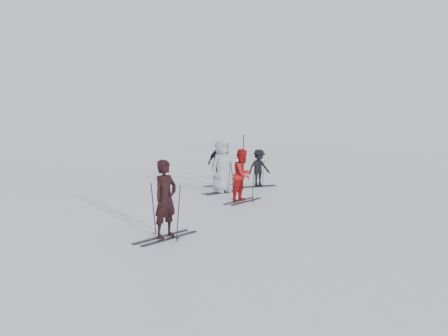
% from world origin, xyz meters
% --- Properties ---
extents(ground, '(120.00, 120.00, 0.00)m').
position_xyz_m(ground, '(0.00, 0.00, 0.00)').
color(ground, silver).
rests_on(ground, ground).
extents(skier_near_dark, '(0.43, 0.63, 1.71)m').
position_xyz_m(skier_near_dark, '(3.05, -4.81, 0.85)').
color(skier_near_dark, black).
rests_on(skier_near_dark, ground).
extents(skier_red, '(0.72, 0.89, 1.73)m').
position_xyz_m(skier_red, '(1.41, 0.25, 0.86)').
color(skier_red, '#AD1613').
rests_on(skier_red, ground).
extents(skier_grey, '(0.78, 1.06, 1.98)m').
position_xyz_m(skier_grey, '(-0.44, 1.44, 0.99)').
color(skier_grey, '#9FA2A8').
rests_on(skier_grey, ground).
extents(skier_uphill_left, '(0.60, 1.15, 1.87)m').
position_xyz_m(skier_uphill_left, '(-1.94, 3.00, 0.94)').
color(skier_uphill_left, black).
rests_on(skier_uphill_left, ground).
extents(skier_uphill_far, '(0.95, 1.15, 1.55)m').
position_xyz_m(skier_uphill_far, '(-0.37, 3.81, 0.78)').
color(skier_uphill_far, black).
rests_on(skier_uphill_far, ground).
extents(skis_near_dark, '(1.74, 0.96, 1.25)m').
position_xyz_m(skis_near_dark, '(3.05, -4.81, 0.63)').
color(skis_near_dark, black).
rests_on(skis_near_dark, ground).
extents(skis_red, '(1.91, 1.12, 1.34)m').
position_xyz_m(skis_red, '(1.41, 0.25, 0.67)').
color(skis_red, black).
rests_on(skis_red, ground).
extents(skis_grey, '(1.94, 1.24, 1.32)m').
position_xyz_m(skis_grey, '(-0.44, 1.44, 0.66)').
color(skis_grey, black).
rests_on(skis_grey, ground).
extents(skis_uphill_left, '(1.64, 1.02, 1.12)m').
position_xyz_m(skis_uphill_left, '(-1.94, 3.00, 0.56)').
color(skis_uphill_left, black).
rests_on(skis_uphill_left, ground).
extents(skis_uphill_far, '(1.88, 1.51, 1.21)m').
position_xyz_m(skis_uphill_far, '(-0.37, 3.81, 0.61)').
color(skis_uphill_far, black).
rests_on(skis_uphill_far, ground).
extents(piste_marker, '(0.06, 0.06, 2.17)m').
position_xyz_m(piste_marker, '(-4.54, 8.35, 1.08)').
color(piste_marker, black).
rests_on(piste_marker, ground).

